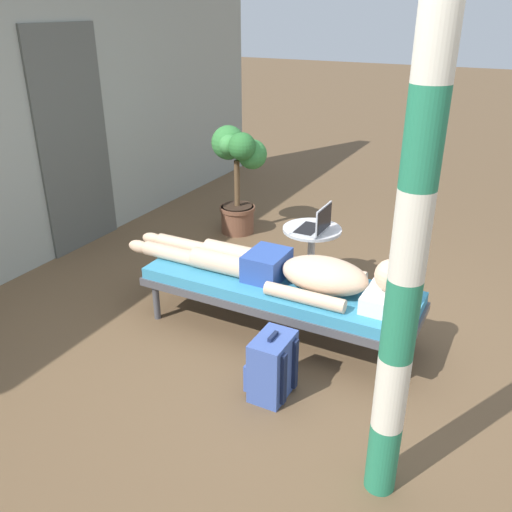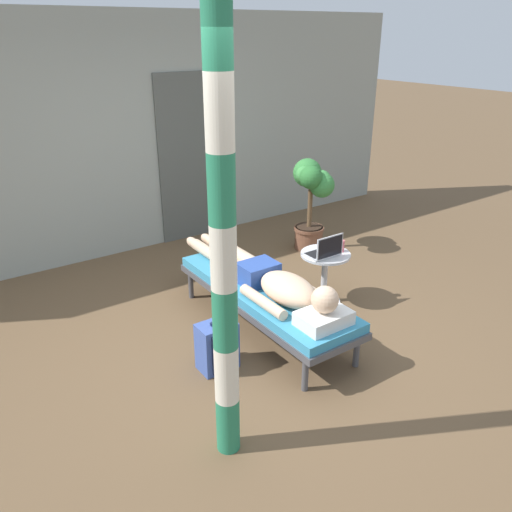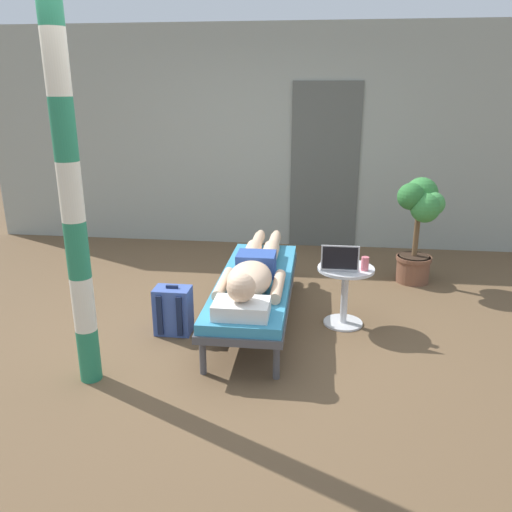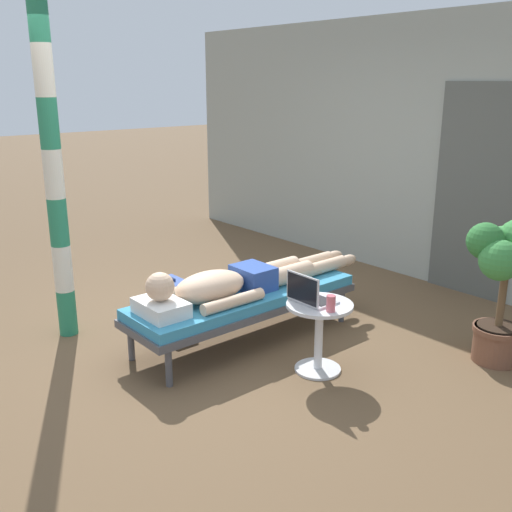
{
  "view_description": "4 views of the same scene",
  "coord_description": "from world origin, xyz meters",
  "views": [
    {
      "loc": [
        -2.92,
        -1.25,
        2.18
      ],
      "look_at": [
        0.38,
        0.47,
        0.45
      ],
      "focal_mm": 38.2,
      "sensor_mm": 36.0,
      "label": 1
    },
    {
      "loc": [
        -2.21,
        -3.1,
        2.49
      ],
      "look_at": [
        0.14,
        0.27,
        0.68
      ],
      "focal_mm": 36.35,
      "sensor_mm": 36.0,
      "label": 2
    },
    {
      "loc": [
        0.68,
        -3.95,
        1.99
      ],
      "look_at": [
        0.14,
        0.39,
        0.54
      ],
      "focal_mm": 36.43,
      "sensor_mm": 36.0,
      "label": 3
    },
    {
      "loc": [
        3.62,
        -2.64,
        2.05
      ],
      "look_at": [
        0.1,
        0.36,
        0.67
      ],
      "focal_mm": 41.36,
      "sensor_mm": 36.0,
      "label": 4
    }
  ],
  "objects": [
    {
      "name": "porch_post",
      "position": [
        -0.88,
        -0.88,
        1.35
      ],
      "size": [
        0.15,
        0.15,
        2.7
      ],
      "color": "#267F59",
      "rests_on": "ground"
    },
    {
      "name": "drink_glass",
      "position": [
        1.08,
        0.2,
        0.58
      ],
      "size": [
        0.06,
        0.06,
        0.12
      ],
      "primitive_type": "cylinder",
      "color": "#D86672",
      "rests_on": "side_table"
    },
    {
      "name": "lounge_chair",
      "position": [
        0.16,
        0.18,
        0.35
      ],
      "size": [
        0.63,
        1.98,
        0.42
      ],
      "color": "#4C4C51",
      "rests_on": "ground"
    },
    {
      "name": "person_reclining",
      "position": [
        0.16,
        0.08,
        0.52
      ],
      "size": [
        0.53,
        2.17,
        0.32
      ],
      "color": "white",
      "rests_on": "lounge_chair"
    },
    {
      "name": "side_table",
      "position": [
        0.93,
        0.25,
        0.36
      ],
      "size": [
        0.48,
        0.48,
        0.52
      ],
      "color": "silver",
      "rests_on": "ground"
    },
    {
      "name": "laptop",
      "position": [
        0.87,
        0.19,
        0.58
      ],
      "size": [
        0.31,
        0.24,
        0.23
      ],
      "color": "silver",
      "rests_on": "side_table"
    },
    {
      "name": "ground_plane",
      "position": [
        0.0,
        0.0,
        0.0
      ],
      "size": [
        40.0,
        40.0,
        0.0
      ],
      "primitive_type": "plane",
      "color": "brown"
    },
    {
      "name": "house_wall_back",
      "position": [
        0.16,
        2.68,
        1.35
      ],
      "size": [
        7.6,
        0.2,
        2.7
      ],
      "primitive_type": "cube",
      "color": "#999E93",
      "rests_on": "ground"
    },
    {
      "name": "potted_plant",
      "position": [
        1.7,
        1.37,
        0.7
      ],
      "size": [
        0.49,
        0.59,
        1.09
      ],
      "color": "brown",
      "rests_on": "ground"
    },
    {
      "name": "backpack",
      "position": [
        -0.49,
        -0.09,
        0.2
      ],
      "size": [
        0.3,
        0.26,
        0.42
      ],
      "color": "#3F59A5",
      "rests_on": "ground"
    },
    {
      "name": "house_door_panel",
      "position": [
        0.74,
        2.57,
        1.02
      ],
      "size": [
        0.84,
        0.03,
        2.04
      ],
      "primitive_type": "cube",
      "color": "#545651",
      "rests_on": "ground"
    }
  ]
}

